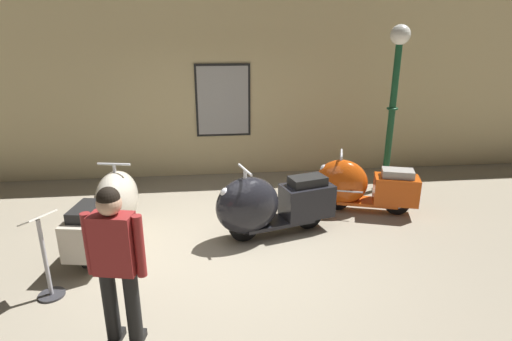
% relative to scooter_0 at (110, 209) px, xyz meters
% --- Properties ---
extents(ground_plane, '(60.00, 60.00, 0.00)m').
position_rel_scooter_0_xyz_m(ground_plane, '(1.59, -0.65, -0.46)').
color(ground_plane, gray).
extents(showroom_back_wall, '(18.00, 0.24, 3.47)m').
position_rel_scooter_0_xyz_m(showroom_back_wall, '(1.59, 2.65, 1.27)').
color(showroom_back_wall, '#CCB784').
rests_on(showroom_back_wall, ground).
extents(scooter_0, '(0.76, 1.72, 1.01)m').
position_rel_scooter_0_xyz_m(scooter_0, '(0.00, 0.00, 0.00)').
color(scooter_0, black).
rests_on(scooter_0, ground).
extents(scooter_1, '(1.76, 0.92, 1.03)m').
position_rel_scooter_0_xyz_m(scooter_1, '(2.10, -0.10, 0.01)').
color(scooter_1, black).
rests_on(scooter_1, ground).
extents(scooter_2, '(1.61, 0.89, 0.95)m').
position_rel_scooter_0_xyz_m(scooter_2, '(3.62, 0.57, -0.03)').
color(scooter_2, black).
rests_on(scooter_2, ground).
extents(lamppost, '(0.32, 0.32, 2.80)m').
position_rel_scooter_0_xyz_m(lamppost, '(4.44, 1.43, 1.21)').
color(lamppost, '#144728').
rests_on(lamppost, ground).
extents(visitor_0, '(0.52, 0.30, 1.56)m').
position_rel_scooter_0_xyz_m(visitor_0, '(0.54, -2.05, 0.44)').
color(visitor_0, black).
rests_on(visitor_0, ground).
extents(info_stanchion, '(0.36, 0.39, 0.99)m').
position_rel_scooter_0_xyz_m(info_stanchion, '(-0.40, -1.21, -0.05)').
color(info_stanchion, '#333338').
rests_on(info_stanchion, ground).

